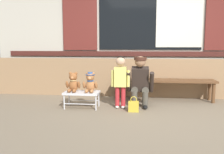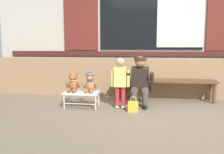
{
  "view_description": "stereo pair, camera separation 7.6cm",
  "coord_description": "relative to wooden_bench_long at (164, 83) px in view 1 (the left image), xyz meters",
  "views": [
    {
      "loc": [
        -0.2,
        -3.99,
        1.14
      ],
      "look_at": [
        -0.73,
        0.49,
        0.55
      ],
      "focal_mm": 38.47,
      "sensor_mm": 36.0,
      "label": 1
    },
    {
      "loc": [
        -0.12,
        -3.98,
        1.14
      ],
      "look_at": [
        -0.73,
        0.49,
        0.55
      ],
      "focal_mm": 38.47,
      "sensor_mm": 36.0,
      "label": 2
    }
  ],
  "objects": [
    {
      "name": "brick_low_wall",
      "position": [
        -0.29,
        0.37,
        0.05
      ],
      "size": [
        7.47,
        0.25,
        0.85
      ],
      "primitive_type": "cube",
      "color": "#997551",
      "rests_on": "ground"
    },
    {
      "name": "shop_facade",
      "position": [
        -0.28,
        0.88,
        1.44
      ],
      "size": [
        7.62,
        0.26,
        3.61
      ],
      "color": "#B7B2A3",
      "rests_on": "ground"
    },
    {
      "name": "child_standing",
      "position": [
        -0.85,
        -0.75,
        0.22
      ],
      "size": [
        0.35,
        0.18,
        0.96
      ],
      "color": "#B7282D",
      "rests_on": "ground"
    },
    {
      "name": "adult_crouching",
      "position": [
        -0.48,
        -0.58,
        0.11
      ],
      "size": [
        0.5,
        0.49,
        0.95
      ],
      "color": "#4C473D",
      "rests_on": "ground"
    },
    {
      "name": "handbag_on_ground",
      "position": [
        -0.59,
        -0.97,
        -0.28
      ],
      "size": [
        0.18,
        0.11,
        0.27
      ],
      "color": "gold",
      "rests_on": "ground"
    },
    {
      "name": "wooden_bench_long",
      "position": [
        0.0,
        0.0,
        0.0
      ],
      "size": [
        2.1,
        0.4,
        0.44
      ],
      "color": "brown",
      "rests_on": "ground"
    },
    {
      "name": "teddy_bear_plain",
      "position": [
        -1.71,
        -0.81,
        0.09
      ],
      "size": [
        0.28,
        0.26,
        0.36
      ],
      "color": "#93562D",
      "rests_on": "small_display_bench"
    },
    {
      "name": "ground_plane",
      "position": [
        -0.29,
        -1.06,
        -0.37
      ],
      "size": [
        60.0,
        60.0,
        0.0
      ],
      "primitive_type": "plane",
      "color": "#756651"
    },
    {
      "name": "small_display_bench",
      "position": [
        -1.55,
        -0.82,
        -0.11
      ],
      "size": [
        0.64,
        0.36,
        0.3
      ],
      "color": "silver",
      "rests_on": "ground"
    },
    {
      "name": "teddy_bear_with_hat",
      "position": [
        -1.39,
        -0.81,
        0.1
      ],
      "size": [
        0.28,
        0.27,
        0.36
      ],
      "color": "#A86B3D",
      "rests_on": "small_display_bench"
    }
  ]
}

